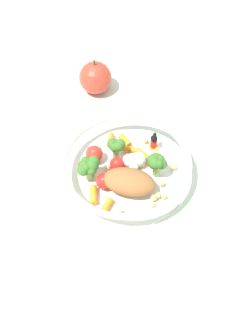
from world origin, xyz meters
The scene contains 4 objects.
ground_plane centered at (0.00, 0.00, 0.00)m, with size 2.40×2.40×0.00m, color silver.
food_container centered at (0.02, 0.00, 0.03)m, with size 0.23×0.23×0.06m.
loose_apple centered at (0.21, 0.12, 0.03)m, with size 0.07×0.07×0.08m.
folded_napkin centered at (-0.23, 0.02, 0.00)m, with size 0.10×0.12×0.01m, color white.
Camera 1 is at (-0.41, -0.12, 0.63)m, focal length 46.06 mm.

